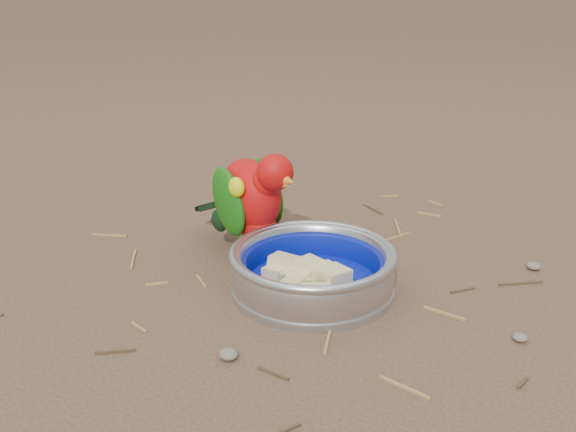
% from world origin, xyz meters
% --- Properties ---
extents(ground, '(60.00, 60.00, 0.00)m').
position_xyz_m(ground, '(0.00, 0.00, 0.00)').
color(ground, brown).
extents(food_bowl, '(0.22, 0.22, 0.02)m').
position_xyz_m(food_bowl, '(-0.04, 0.01, 0.01)').
color(food_bowl, '#B2B2BA').
rests_on(food_bowl, ground).
extents(bowl_wall, '(0.22, 0.22, 0.04)m').
position_xyz_m(bowl_wall, '(-0.04, 0.01, 0.04)').
color(bowl_wall, '#B2B2BA').
rests_on(bowl_wall, food_bowl).
extents(fruit_wedges, '(0.13, 0.13, 0.03)m').
position_xyz_m(fruit_wedges, '(-0.04, 0.01, 0.03)').
color(fruit_wedges, beige).
rests_on(fruit_wedges, food_bowl).
extents(lory_parrot, '(0.22, 0.17, 0.16)m').
position_xyz_m(lory_parrot, '(-0.16, 0.08, 0.08)').
color(lory_parrot, '#BB0C0C').
rests_on(lory_parrot, ground).
extents(ground_debris, '(0.90, 0.80, 0.01)m').
position_xyz_m(ground_debris, '(-0.04, 0.04, 0.00)').
color(ground_debris, '#9C7F44').
rests_on(ground_debris, ground).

